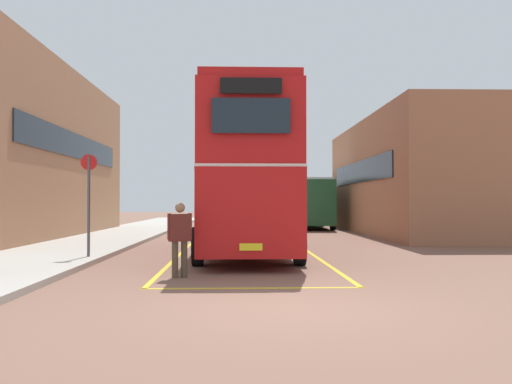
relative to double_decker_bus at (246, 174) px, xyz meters
The scene contains 8 objects.
ground_plane 6.07m from the double_decker_bus, 84.78° to the left, with size 135.60×135.60×0.00m, color brown.
sidewalk_left 10.22m from the double_decker_bus, 127.20° to the left, with size 4.00×57.60×0.14m, color #A39E93.
depot_building_right 14.91m from the double_decker_bus, 50.83° to the left, with size 6.89×17.24×5.81m.
double_decker_bus is the anchor object (origin of this frame).
single_deck_bus 18.11m from the double_decker_bus, 77.34° to the left, with size 2.82×8.24×3.02m.
pedestrian_boarding 5.75m from the double_decker_bus, 105.83° to the right, with size 0.51×0.38×1.63m.
bus_stop_sign 4.83m from the double_decker_bus, 156.26° to the right, with size 0.43×0.14×2.82m.
bay_marking_yellow 3.14m from the double_decker_bus, 89.72° to the right, with size 4.39×11.87×0.01m.
Camera 1 is at (-0.69, -8.77, 1.65)m, focal length 39.74 mm.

